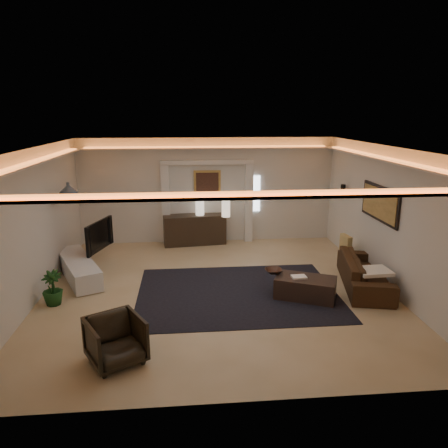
{
  "coord_description": "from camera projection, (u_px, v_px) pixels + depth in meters",
  "views": [
    {
      "loc": [
        -0.59,
        -8.03,
        3.53
      ],
      "look_at": [
        0.2,
        0.6,
        1.25
      ],
      "focal_mm": 33.79,
      "sensor_mm": 36.0,
      "label": 1
    }
  ],
  "objects": [
    {
      "name": "bowl",
      "position": [
        274.0,
        271.0,
        8.47
      ],
      "size": [
        0.38,
        0.38,
        0.09
      ],
      "primitive_type": "imported",
      "rotation": [
        0.0,
        0.0,
        0.1
      ],
      "color": "#352118",
      "rests_on": "coffee_table"
    },
    {
      "name": "floor",
      "position": [
        217.0,
        290.0,
        8.68
      ],
      "size": [
        7.0,
        7.0,
        0.0
      ],
      "primitive_type": "plane",
      "color": "#C9B38C",
      "rests_on": "ground"
    },
    {
      "name": "pilaster_right",
      "position": [
        249.0,
        203.0,
        11.78
      ],
      "size": [
        0.22,
        0.2,
        2.2
      ],
      "primitive_type": "cube",
      "color": "silver",
      "rests_on": "ground"
    },
    {
      "name": "lamp_right",
      "position": [
        226.0,
        207.0,
        11.32
      ],
      "size": [
        0.23,
        0.23,
        0.51
      ],
      "primitive_type": "cylinder",
      "rotation": [
        0.0,
        0.0,
        0.01
      ],
      "color": "#FDE5C3",
      "rests_on": "console"
    },
    {
      "name": "art_panel_frame",
      "position": [
        380.0,
        203.0,
        8.85
      ],
      "size": [
        0.04,
        1.64,
        0.74
      ],
      "primitive_type": "cube",
      "color": "black",
      "rests_on": "wall_right"
    },
    {
      "name": "area_rug",
      "position": [
        237.0,
        293.0,
        8.53
      ],
      "size": [
        4.0,
        3.0,
        0.01
      ],
      "primitive_type": "cube",
      "color": "black",
      "rests_on": "ground"
    },
    {
      "name": "alcove_header",
      "position": [
        207.0,
        162.0,
        11.38
      ],
      "size": [
        2.52,
        0.2,
        0.12
      ],
      "primitive_type": "cube",
      "color": "silver",
      "rests_on": "wall_back"
    },
    {
      "name": "wall_right",
      "position": [
        387.0,
        218.0,
        8.62
      ],
      "size": [
        0.0,
        7.0,
        7.0
      ],
      "primitive_type": "plane",
      "rotation": [
        1.57,
        0.0,
        -1.57
      ],
      "color": "silver",
      "rests_on": "ground"
    },
    {
      "name": "wall_back",
      "position": [
        207.0,
        191.0,
        11.69
      ],
      "size": [
        7.0,
        0.0,
        7.0
      ],
      "primitive_type": "plane",
      "rotation": [
        1.57,
        0.0,
        0.0
      ],
      "color": "silver",
      "rests_on": "ground"
    },
    {
      "name": "sofa",
      "position": [
        365.0,
        272.0,
        8.8
      ],
      "size": [
        2.3,
        1.3,
        0.63
      ],
      "primitive_type": "imported",
      "rotation": [
        0.0,
        0.0,
        1.35
      ],
      "color": "#4F2518",
      "rests_on": "ground"
    },
    {
      "name": "throw_blanket",
      "position": [
        374.0,
        271.0,
        8.21
      ],
      "size": [
        0.65,
        0.54,
        0.07
      ],
      "primitive_type": "cube",
      "rotation": [
        0.0,
        0.0,
        0.05
      ],
      "color": "beige",
      "rests_on": "sofa"
    },
    {
      "name": "wall_sconce",
      "position": [
        343.0,
        189.0,
        10.67
      ],
      "size": [
        0.12,
        0.12,
        0.22
      ],
      "primitive_type": "cylinder",
      "color": "black",
      "rests_on": "wall_right"
    },
    {
      "name": "lamp_left",
      "position": [
        200.0,
        205.0,
        11.52
      ],
      "size": [
        0.3,
        0.3,
        0.52
      ],
      "primitive_type": "cylinder",
      "rotation": [
        0.0,
        0.0,
        0.38
      ],
      "color": "#EFE3CD",
      "rests_on": "console"
    },
    {
      "name": "wall_niche",
      "position": [
        57.0,
        201.0,
        9.31
      ],
      "size": [
        0.1,
        0.55,
        0.04
      ],
      "primitive_type": "cube",
      "color": "silver",
      "rests_on": "wall_left"
    },
    {
      "name": "painting_canvas",
      "position": [
        207.0,
        184.0,
        11.58
      ],
      "size": [
        0.62,
        0.02,
        0.62
      ],
      "primitive_type": "cube",
      "color": "#4C2D1E",
      "rests_on": "wall_back"
    },
    {
      "name": "pilaster_left",
      "position": [
        166.0,
        205.0,
        11.58
      ],
      "size": [
        0.22,
        0.2,
        2.2
      ],
      "primitive_type": "cube",
      "color": "silver",
      "rests_on": "ground"
    },
    {
      "name": "figurine",
      "position": [
        93.0,
        236.0,
        10.28
      ],
      "size": [
        0.15,
        0.15,
        0.33
      ],
      "primitive_type": "cylinder",
      "rotation": [
        0.0,
        0.0,
        0.27
      ],
      "color": "black",
      "rests_on": "media_ledge"
    },
    {
      "name": "art_panel_gold",
      "position": [
        379.0,
        203.0,
        8.84
      ],
      "size": [
        0.02,
        1.5,
        0.62
      ],
      "primitive_type": "cube",
      "color": "tan",
      "rests_on": "wall_right"
    },
    {
      "name": "coffee_table",
      "position": [
        305.0,
        288.0,
        8.28
      ],
      "size": [
        1.31,
        1.04,
        0.43
      ],
      "primitive_type": "cube",
      "rotation": [
        0.0,
        0.0,
        -0.42
      ],
      "color": "black",
      "rests_on": "ground"
    },
    {
      "name": "console",
      "position": [
        195.0,
        230.0,
        11.68
      ],
      "size": [
        1.75,
        0.73,
        0.85
      ],
      "primitive_type": "cube",
      "rotation": [
        0.0,
        0.0,
        0.12
      ],
      "color": "black",
      "rests_on": "ground"
    },
    {
      "name": "cove_soffit",
      "position": [
        216.0,
        163.0,
        8.02
      ],
      "size": [
        7.0,
        7.0,
        0.04
      ],
      "primitive_type": "cube",
      "color": "silver",
      "rests_on": "ceiling"
    },
    {
      "name": "throw_pillow",
      "position": [
        346.0,
        243.0,
        9.96
      ],
      "size": [
        0.16,
        0.41,
        0.4
      ],
      "primitive_type": "cube",
      "rotation": [
        0.0,
        0.0,
        0.12
      ],
      "color": "tan",
      "rests_on": "sofa"
    },
    {
      "name": "plant",
      "position": [
        52.0,
        288.0,
        7.96
      ],
      "size": [
        0.43,
        0.43,
        0.67
      ],
      "primitive_type": "imported",
      "rotation": [
        0.0,
        0.0,
        -0.16
      ],
      "color": "#173F16",
      "rests_on": "ground"
    },
    {
      "name": "daylight_slit",
      "position": [
        255.0,
        194.0,
        11.81
      ],
      "size": [
        0.25,
        0.03,
        1.0
      ],
      "primitive_type": "cube",
      "color": "white",
      "rests_on": "wall_back"
    },
    {
      "name": "tv",
      "position": [
        95.0,
        235.0,
        9.8
      ],
      "size": [
        1.2,
        0.5,
        0.69
      ],
      "primitive_type": "imported",
      "rotation": [
        0.0,
        0.0,
        1.28
      ],
      "color": "black",
      "rests_on": "media_ledge"
    },
    {
      "name": "wall_left",
      "position": [
        33.0,
        226.0,
        8.01
      ],
      "size": [
        0.0,
        7.0,
        7.0
      ],
      "primitive_type": "plane",
      "rotation": [
        1.57,
        0.0,
        1.57
      ],
      "color": "silver",
      "rests_on": "ground"
    },
    {
      "name": "wall_front",
      "position": [
        239.0,
        296.0,
        4.94
      ],
      "size": [
        7.0,
        0.0,
        7.0
      ],
      "primitive_type": "plane",
      "rotation": [
        -1.57,
        0.0,
        0.0
      ],
      "color": "silver",
      "rests_on": "ground"
    },
    {
      "name": "media_ledge",
      "position": [
        78.0,
        268.0,
        9.31
      ],
      "size": [
        1.43,
        2.24,
        0.41
      ],
      "primitive_type": "cube",
      "rotation": [
        0.0,
        0.0,
        0.44
      ],
      "color": "silver",
      "rests_on": "ground"
    },
    {
      "name": "ginger_jar",
      "position": [
        68.0,
        192.0,
        9.2
      ],
      "size": [
        0.41,
        0.41,
        0.41
      ],
      "primitive_type": "imported",
      "rotation": [
        0.0,
        0.0,
        0.05
      ],
      "color": "slate",
      "rests_on": "wall_niche"
    },
    {
      "name": "ceiling",
      "position": [
        216.0,
        148.0,
        7.95
      ],
      "size": [
        7.0,
        7.0,
        0.0
      ],
      "primitive_type": "plane",
      "rotation": [
        3.14,
        0.0,
        0.0
      ],
      "color": "white",
      "rests_on": "ground"
    },
    {
      "name": "magazine",
      "position": [
        299.0,
        277.0,
        8.23
      ],
      "size": [
        0.29,
        0.22,
        0.03
      ],
      "primitive_type": "cube",
      "rotation": [
        0.0,
        0.0,
        0.07
      ],
      "color": "white",
      "rests_on": "coffee_table"
    },
    {
      "name": "painting_frame",
      "position": [
        207.0,
        184.0,
        11.61
      ],
      "size": [
        0.74,
        0.04,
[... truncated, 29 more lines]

